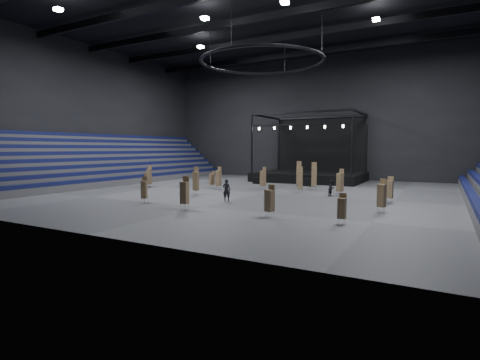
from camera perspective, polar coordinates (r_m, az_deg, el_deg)
The scene contains 31 objects.
floor at distance 37.94m, azimuth 3.23°, elevation -1.97°, with size 50.00×50.00×0.00m, color #4B4B4D.
ceiling at distance 40.02m, azimuth 3.37°, elevation 24.56°, with size 50.00×42.00×0.20m, color black.
wall_back at distance 57.53m, azimuth 12.42°, elevation 9.23°, with size 50.00×0.20×18.00m, color black.
wall_front at distance 21.24m, azimuth -22.94°, elevation 16.72°, with size 50.00×0.20×18.00m, color black.
wall_left at distance 53.60m, azimuth -21.98°, elevation 9.32°, with size 0.20×42.00×18.00m, color black.
bleachers_left at distance 51.91m, azimuth -20.28°, elevation 1.49°, with size 7.20×40.00×6.40m.
stage at distance 52.89m, azimuth 10.82°, elevation 1.46°, with size 14.00×10.00×9.20m.
truss_ring at distance 38.62m, azimuth 3.33°, elevation 17.56°, with size 12.30×12.30×5.15m.
roof_girders at distance 39.76m, azimuth 3.36°, elevation 23.47°, with size 49.00×30.35×0.70m.
floodlights at distance 36.19m, azimuth 0.39°, elevation 24.39°, with size 28.60×16.60×0.25m.
flight_case_left at distance 47.57m, azimuth 2.73°, elevation -0.08°, with size 1.25×0.62×0.83m, color black.
flight_case_mid at distance 46.08m, azimuth 9.41°, elevation -0.30°, with size 1.25×0.62×0.83m, color black.
flight_case_right at distance 45.16m, azimuth 10.56°, elevation -0.38°, with size 1.33×0.67×0.89m, color black.
chair_stack_0 at distance 33.07m, azimuth 21.86°, elevation -1.28°, with size 0.52×0.52×2.21m.
chair_stack_1 at distance 27.84m, azimuth -8.44°, elevation -1.84°, with size 0.57×0.57×2.44m.
chair_stack_2 at distance 27.94m, azimuth 20.79°, elevation -2.15°, with size 0.60×0.60×2.39m.
chair_stack_3 at distance 36.57m, azimuth -6.75°, elevation -0.06°, with size 0.60×0.60×2.72m.
chair_stack_4 at distance 32.00m, azimuth -14.40°, elevation -1.34°, with size 0.55×0.55×2.19m.
chair_stack_5 at distance 24.37m, azimuth 4.55°, elevation -3.06°, with size 0.60×0.60×2.14m.
chair_stack_6 at distance 41.06m, azimuth -3.29°, elevation 0.36°, with size 0.52×0.52×2.49m.
chair_stack_7 at distance 40.54m, azimuth 11.21°, elevation 0.58°, with size 0.70×0.70×3.03m.
chair_stack_8 at distance 36.63m, azimuth 15.02°, elevation -0.27°, with size 0.67×0.67×2.57m.
chair_stack_9 at distance 37.94m, azimuth 9.18°, elevation 0.04°, with size 0.59×0.59×2.68m.
chair_stack_10 at distance 42.30m, azimuth 8.96°, elevation 0.80°, with size 0.68×0.68×3.07m.
chair_stack_11 at distance 44.61m, azimuth -13.98°, elevation 0.31°, with size 0.62×0.62×2.01m.
chair_stack_12 at distance 22.91m, azimuth 15.28°, elevation -4.10°, with size 0.45×0.45×1.86m.
chair_stack_13 at distance 44.21m, azimuth -13.67°, elevation 0.58°, with size 0.51×0.51×2.58m.
chair_stack_14 at distance 42.38m, azimuth -4.30°, elevation 0.16°, with size 0.60×0.60×1.93m.
chair_stack_15 at distance 40.76m, azimuth 3.53°, elevation 0.32°, with size 0.63×0.63×2.47m.
man_center at distance 32.07m, azimuth -2.06°, elevation -1.53°, with size 0.68×0.45×1.87m, color black.
crew_member at distance 36.18m, azimuth 13.78°, elevation -1.24°, with size 0.73×0.57×1.50m, color black.
Camera 1 is at (16.16, -34.03, 4.49)m, focal length 28.00 mm.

